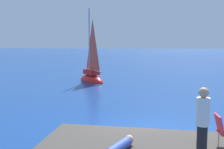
{
  "coord_description": "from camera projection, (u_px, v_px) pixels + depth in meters",
  "views": [
    {
      "loc": [
        -0.12,
        -9.94,
        3.31
      ],
      "look_at": [
        -1.98,
        9.2,
        0.89
      ],
      "focal_mm": 47.1,
      "sensor_mm": 36.0,
      "label": 1
    }
  ],
  "objects": [
    {
      "name": "ground_plane",
      "position": [
        143.0,
        133.0,
        10.22
      ],
      "size": [
        160.0,
        160.0,
        0.0
      ],
      "primitive_type": "plane",
      "color": "navy"
    },
    {
      "name": "boulder_seaward",
      "position": [
        201.0,
        145.0,
        9.09
      ],
      "size": [
        1.19,
        1.16,
        0.63
      ],
      "primitive_type": "cube",
      "rotation": [
        -0.08,
        -0.07,
        2.59
      ],
      "color": "#463432",
      "rests_on": "ground"
    },
    {
      "name": "person_standing",
      "position": [
        203.0,
        123.0,
        6.2
      ],
      "size": [
        0.28,
        0.28,
        1.62
      ],
      "rotation": [
        0.0,
        0.0,
        2.92
      ],
      "color": "black",
      "rests_on": "shore_ledge"
    },
    {
      "name": "sailboat_near",
      "position": [
        92.0,
        77.0,
        22.26
      ],
      "size": [
        2.74,
        3.21,
        6.05
      ],
      "rotation": [
        0.0,
        0.0,
        2.2
      ],
      "color": "red",
      "rests_on": "ground"
    },
    {
      "name": "person_sunbather",
      "position": [
        116.0,
        149.0,
        6.69
      ],
      "size": [
        0.87,
        1.65,
        0.25
      ],
      "rotation": [
        0.0,
        0.0,
        4.29
      ],
      "color": "#334CB2",
      "rests_on": "shore_ledge"
    },
    {
      "name": "boulder_inland",
      "position": [
        70.0,
        147.0,
        8.97
      ],
      "size": [
        1.26,
        1.47,
        1.01
      ],
      "primitive_type": "cube",
      "rotation": [
        -0.15,
        0.11,
        1.47
      ],
      "color": "#434132",
      "rests_on": "ground"
    }
  ]
}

